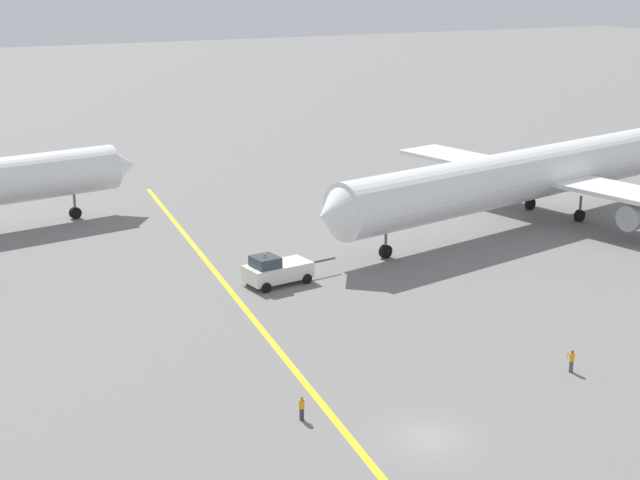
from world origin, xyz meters
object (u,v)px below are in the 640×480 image
at_px(airliner_being_pushed, 539,173).
at_px(ground_crew_marshaller_foreground, 302,408).
at_px(ground_crew_ramp_agent_by_cones, 572,361).
at_px(pushback_tug, 276,270).

height_order(airliner_being_pushed, ground_crew_marshaller_foreground, airliner_being_pushed).
height_order(airliner_being_pushed, ground_crew_ramp_agent_by_cones, airliner_being_pushed).
xyz_separation_m(airliner_being_pushed, ground_crew_marshaller_foreground, (-43.61, -30.30, -4.48)).
bearing_deg(ground_crew_ramp_agent_by_cones, airliner_being_pushed, 53.45).
distance_m(ground_crew_marshaller_foreground, ground_crew_ramp_agent_by_cones, 19.65).
bearing_deg(ground_crew_marshaller_foreground, pushback_tug, 68.78).
xyz_separation_m(pushback_tug, ground_crew_marshaller_foreground, (-9.26, -23.84, -0.47)).
relative_size(ground_crew_marshaller_foreground, ground_crew_ramp_agent_by_cones, 0.97).
height_order(ground_crew_marshaller_foreground, ground_crew_ramp_agent_by_cones, ground_crew_ramp_agent_by_cones).
distance_m(pushback_tug, ground_crew_ramp_agent_by_cones, 27.99).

